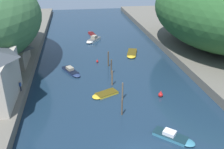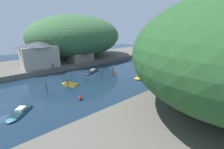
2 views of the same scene
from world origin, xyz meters
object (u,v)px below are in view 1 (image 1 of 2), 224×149
(boat_small_dinghy, at_px, (132,54))
(person_on_quay, at_px, (20,85))
(boat_yellow_tender, at_px, (104,94))
(boat_white_cruiser, at_px, (72,71))
(boathouse_shed, at_px, (8,52))
(boat_navy_launch, at_px, (91,34))
(channel_buoy_near, at_px, (161,94))
(boat_open_rowboat, at_px, (174,137))
(channel_buoy_far, at_px, (97,61))
(boat_cabin_cruiser, at_px, (93,40))

(boat_small_dinghy, relative_size, person_on_quay, 3.83)
(boat_yellow_tender, height_order, boat_white_cruiser, boat_white_cruiser)
(boathouse_shed, distance_m, boat_yellow_tender, 22.00)
(boat_white_cruiser, relative_size, person_on_quay, 3.59)
(boat_navy_launch, height_order, channel_buoy_near, channel_buoy_near)
(boat_open_rowboat, distance_m, person_on_quay, 24.66)
(boat_small_dinghy, height_order, channel_buoy_near, channel_buoy_near)
(channel_buoy_far, bearing_deg, person_on_quay, -134.48)
(channel_buoy_far, bearing_deg, boat_open_rowboat, -75.66)
(boathouse_shed, relative_size, channel_buoy_near, 7.67)
(boat_white_cruiser, height_order, channel_buoy_near, channel_buoy_near)
(boat_white_cruiser, bearing_deg, boat_cabin_cruiser, -133.21)
(boat_open_rowboat, xyz_separation_m, boat_yellow_tender, (-7.38, 12.47, -0.10))
(boat_cabin_cruiser, bearing_deg, boat_navy_launch, -56.16)
(boathouse_shed, relative_size, boat_white_cruiser, 1.44)
(boat_navy_launch, distance_m, channel_buoy_far, 23.18)
(boathouse_shed, distance_m, channel_buoy_far, 18.38)
(channel_buoy_near, xyz_separation_m, channel_buoy_far, (-8.78, 16.69, -0.15))
(boathouse_shed, bearing_deg, person_on_quay, -70.75)
(boathouse_shed, distance_m, person_on_quay, 12.79)
(boat_white_cruiser, xyz_separation_m, channel_buoy_far, (5.67, 4.69, -0.03))
(boathouse_shed, xyz_separation_m, boat_small_dinghy, (26.53, 5.50, -3.81))
(boat_navy_launch, xyz_separation_m, person_on_quay, (-14.31, -37.11, 2.38))
(boat_small_dinghy, distance_m, boat_white_cruiser, 16.52)
(boat_small_dinghy, distance_m, person_on_quay, 28.46)
(boathouse_shed, xyz_separation_m, person_on_quay, (4.19, -11.99, -1.51))
(boat_open_rowboat, xyz_separation_m, channel_buoy_near, (1.82, 10.53, 0.15))
(channel_buoy_near, bearing_deg, boat_navy_launch, 101.59)
(boat_open_rowboat, relative_size, boat_white_cruiser, 0.83)
(person_on_quay, bearing_deg, boat_white_cruiser, -33.74)
(boat_small_dinghy, relative_size, boat_cabin_cruiser, 1.13)
(boat_navy_launch, bearing_deg, boat_white_cruiser, -113.59)
(boat_white_cruiser, xyz_separation_m, person_on_quay, (-8.02, -9.25, 2.25))
(boat_yellow_tender, relative_size, boat_cabin_cruiser, 0.86)
(boat_yellow_tender, distance_m, channel_buoy_far, 14.76)
(boathouse_shed, distance_m, channel_buoy_near, 30.69)
(boat_cabin_cruiser, distance_m, channel_buoy_near, 33.36)
(boat_open_rowboat, distance_m, boat_white_cruiser, 25.83)
(channel_buoy_near, height_order, person_on_quay, person_on_quay)
(boat_small_dinghy, xyz_separation_m, boat_cabin_cruiser, (-8.22, 12.06, 0.21))
(boat_yellow_tender, xyz_separation_m, boat_cabin_cruiser, (0.85, 30.36, 0.28))
(channel_buoy_far, bearing_deg, boat_cabin_cruiser, 88.44)
(boat_navy_launch, bearing_deg, channel_buoy_near, -89.29)
(boat_yellow_tender, bearing_deg, person_on_quay, 60.97)
(boat_open_rowboat, bearing_deg, channel_buoy_near, -146.99)
(boathouse_shed, height_order, person_on_quay, boathouse_shed)
(person_on_quay, bearing_deg, boat_open_rowboat, -115.55)
(boat_open_rowboat, bearing_deg, channel_buoy_far, -122.82)
(boat_yellow_tender, bearing_deg, channel_buoy_far, -27.18)
(boat_small_dinghy, xyz_separation_m, channel_buoy_far, (-8.64, -3.54, 0.03))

